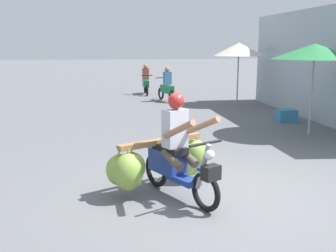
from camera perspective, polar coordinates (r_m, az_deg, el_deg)
ground_plane at (r=6.17m, az=8.00°, el=-9.94°), size 120.00×120.00×0.00m
motorbike_main_loaded at (r=6.13m, az=-0.33°, el=-4.92°), size 1.81×1.88×1.58m
motorbike_distant_ahead_left at (r=16.16m, az=-0.16°, el=5.58°), size 0.62×1.59×1.40m
motorbike_distant_ahead_right at (r=18.54m, az=-3.22°, el=6.34°), size 0.50×1.62×1.40m
market_umbrella_near_shop at (r=10.56m, az=20.37°, el=10.06°), size 2.09×2.09×2.30m
market_umbrella_further_along at (r=15.30m, az=10.16°, el=10.83°), size 1.87×1.87×2.35m
produce_crate at (r=12.40m, az=16.68°, el=1.46°), size 0.56×0.40×0.36m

